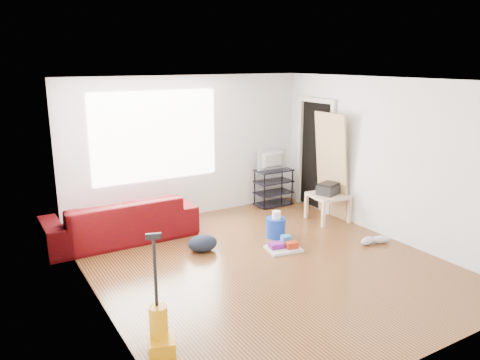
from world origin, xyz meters
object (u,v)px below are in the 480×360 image
bucket (276,237)px  vacuum (160,331)px  side_table (328,198)px  backpack (203,251)px  sofa (122,239)px  cleaning_tray (284,246)px  tv_stand (273,187)px

bucket → vacuum: 3.34m
side_table → backpack: size_ratio=1.47×
bucket → backpack: size_ratio=0.71×
bucket → vacuum: size_ratio=0.26×
sofa → backpack: size_ratio=5.21×
bucket → sofa: bearing=151.8°
sofa → cleaning_tray: size_ratio=4.28×
tv_stand → side_table: tv_stand is taller
vacuum → tv_stand: bearing=59.1°
tv_stand → cleaning_tray: (-1.13, -1.91, -0.31)m
bucket → side_table: bearing=8.6°
sofa → tv_stand: 3.12m
sofa → vacuum: 3.14m
bucket → cleaning_tray: cleaning_tray is taller
bucket → vacuum: vacuum is taller
tv_stand → bucket: (-0.94, -1.42, -0.36)m
cleaning_tray → vacuum: 2.91m
backpack → bucket: bearing=-0.4°
bucket → cleaning_tray: bearing=-111.7°
cleaning_tray → vacuum: vacuum is taller
vacuum → bucket: bearing=52.0°
sofa → backpack: 1.40m
sofa → vacuum: bearing=79.7°
side_table → bucket: bearing=-171.4°
cleaning_tray → vacuum: bearing=-150.1°
bucket → vacuum: (-2.71, -1.93, 0.22)m
sofa → bucket: (2.15, -1.15, 0.00)m
bucket → cleaning_tray: 0.53m
backpack → sofa: bearing=133.1°
cleaning_tray → side_table: bearing=25.2°
side_table → bucket: (-1.24, -0.19, -0.41)m
side_table → vacuum: bearing=-151.8°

